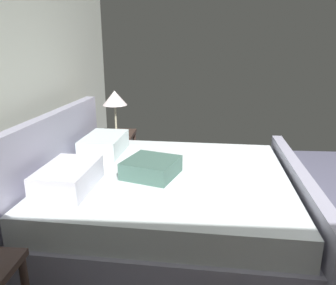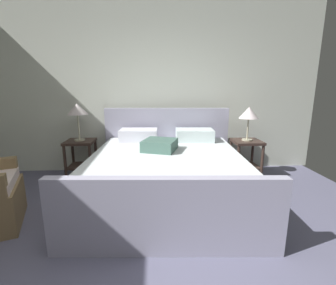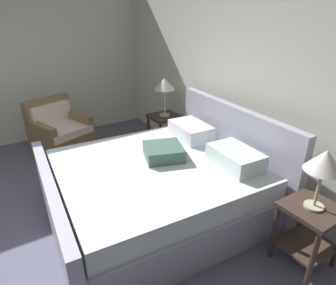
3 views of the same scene
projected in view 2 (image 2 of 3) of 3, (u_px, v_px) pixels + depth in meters
wall_back at (152, 88)px, 4.07m from camera, size 5.68×0.12×2.82m
bed at (166, 173)px, 3.09m from camera, size 2.14×2.31×1.09m
nightstand_right at (246, 152)px, 3.86m from camera, size 0.44×0.44×0.60m
table_lamp_right at (249, 114)px, 3.72m from camera, size 0.30×0.30×0.53m
nightstand_left at (81, 152)px, 3.85m from camera, size 0.44×0.44×0.60m
table_lamp_left at (77, 110)px, 3.70m from camera, size 0.32×0.32×0.58m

